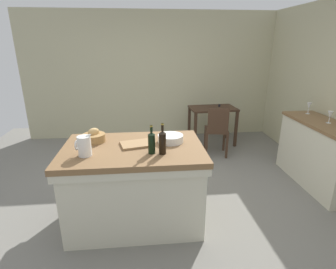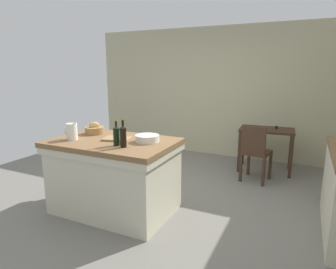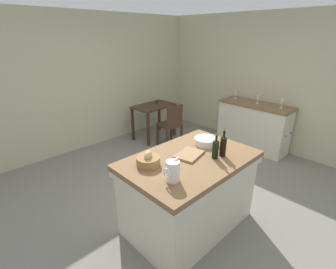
{
  "view_description": "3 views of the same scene",
  "coord_description": "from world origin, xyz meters",
  "px_view_note": "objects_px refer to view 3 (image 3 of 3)",
  "views": [
    {
      "loc": [
        -0.25,
        -3.12,
        1.97
      ],
      "look_at": [
        0.08,
        0.13,
        0.84
      ],
      "focal_mm": 28.39,
      "sensor_mm": 36.0,
      "label": 1
    },
    {
      "loc": [
        1.71,
        -3.25,
        1.75
      ],
      "look_at": [
        0.02,
        0.34,
        0.87
      ],
      "focal_mm": 30.95,
      "sensor_mm": 36.0,
      "label": 2
    },
    {
      "loc": [
        -2.22,
        -2.03,
        2.2
      ],
      "look_at": [
        0.08,
        0.36,
        0.83
      ],
      "focal_mm": 26.35,
      "sensor_mm": 36.0,
      "label": 3
    }
  ],
  "objects_px": {
    "writing_desk": "(154,111)",
    "wine_bottle_amber": "(216,148)",
    "wash_bowl": "(206,141)",
    "wine_glass_far_left": "(282,102)",
    "wine_glass_middle": "(236,93)",
    "wooden_chair": "(171,124)",
    "pitcher": "(173,171)",
    "wine_bottle_dark": "(223,145)",
    "side_cabinet": "(253,126)",
    "wine_glass_left": "(258,98)",
    "bread_basket": "(148,160)",
    "cutting_board": "(189,155)",
    "island_table": "(189,190)"
  },
  "relations": [
    {
      "from": "bread_basket",
      "to": "wine_bottle_amber",
      "type": "bearing_deg",
      "value": -31.81
    },
    {
      "from": "side_cabinet",
      "to": "cutting_board",
      "type": "height_order",
      "value": "cutting_board"
    },
    {
      "from": "writing_desk",
      "to": "wine_bottle_amber",
      "type": "xyz_separation_m",
      "value": [
        -1.32,
        -2.57,
        0.4
      ]
    },
    {
      "from": "wine_glass_left",
      "to": "side_cabinet",
      "type": "bearing_deg",
      "value": 179.65
    },
    {
      "from": "pitcher",
      "to": "wash_bowl",
      "type": "distance_m",
      "value": 0.93
    },
    {
      "from": "pitcher",
      "to": "wine_glass_far_left",
      "type": "relative_size",
      "value": 1.48
    },
    {
      "from": "bread_basket",
      "to": "cutting_board",
      "type": "distance_m",
      "value": 0.5
    },
    {
      "from": "wine_glass_left",
      "to": "wine_glass_middle",
      "type": "distance_m",
      "value": 0.51
    },
    {
      "from": "wash_bowl",
      "to": "wine_bottle_amber",
      "type": "xyz_separation_m",
      "value": [
        -0.22,
        -0.3,
        0.08
      ]
    },
    {
      "from": "writing_desk",
      "to": "wine_bottle_dark",
      "type": "xyz_separation_m",
      "value": [
        -1.21,
        -2.59,
        0.41
      ]
    },
    {
      "from": "wooden_chair",
      "to": "writing_desk",
      "type": "bearing_deg",
      "value": 82.68
    },
    {
      "from": "writing_desk",
      "to": "wine_bottle_dark",
      "type": "relative_size",
      "value": 2.96
    },
    {
      "from": "wash_bowl",
      "to": "wine_bottle_amber",
      "type": "relative_size",
      "value": 0.98
    },
    {
      "from": "side_cabinet",
      "to": "wine_glass_left",
      "type": "xyz_separation_m",
      "value": [
        0.04,
        -0.0,
        0.58
      ]
    },
    {
      "from": "wine_bottle_dark",
      "to": "wine_glass_far_left",
      "type": "xyz_separation_m",
      "value": [
        2.34,
        0.33,
        -0.0
      ]
    },
    {
      "from": "wine_glass_middle",
      "to": "wash_bowl",
      "type": "bearing_deg",
      "value": -156.42
    },
    {
      "from": "bread_basket",
      "to": "pitcher",
      "type": "bearing_deg",
      "value": -93.99
    },
    {
      "from": "wash_bowl",
      "to": "cutting_board",
      "type": "height_order",
      "value": "wash_bowl"
    },
    {
      "from": "cutting_board",
      "to": "pitcher",
      "type": "bearing_deg",
      "value": -154.89
    },
    {
      "from": "cutting_board",
      "to": "wine_bottle_dark",
      "type": "relative_size",
      "value": 1.04
    },
    {
      "from": "wine_glass_far_left",
      "to": "pitcher",
      "type": "bearing_deg",
      "value": -174.36
    },
    {
      "from": "bread_basket",
      "to": "wine_bottle_dark",
      "type": "bearing_deg",
      "value": -29.4
    },
    {
      "from": "cutting_board",
      "to": "wine_bottle_amber",
      "type": "bearing_deg",
      "value": -56.21
    },
    {
      "from": "writing_desk",
      "to": "wash_bowl",
      "type": "bearing_deg",
      "value": -115.85
    },
    {
      "from": "wine_glass_far_left",
      "to": "wine_glass_middle",
      "type": "bearing_deg",
      "value": 88.49
    },
    {
      "from": "wine_bottle_dark",
      "to": "wine_glass_middle",
      "type": "relative_size",
      "value": 1.8
    },
    {
      "from": "wine_glass_far_left",
      "to": "bread_basket",
      "type": "bearing_deg",
      "value": 178.49
    },
    {
      "from": "bread_basket",
      "to": "wine_glass_far_left",
      "type": "xyz_separation_m",
      "value": [
        3.08,
        -0.08,
        0.07
      ]
    },
    {
      "from": "island_table",
      "to": "wash_bowl",
      "type": "bearing_deg",
      "value": 14.6
    },
    {
      "from": "wine_glass_far_left",
      "to": "wash_bowl",
      "type": "bearing_deg",
      "value": -179.8
    },
    {
      "from": "wooden_chair",
      "to": "pitcher",
      "type": "bearing_deg",
      "value": -134.35
    },
    {
      "from": "wooden_chair",
      "to": "wine_glass_far_left",
      "type": "bearing_deg",
      "value": -53.54
    },
    {
      "from": "cutting_board",
      "to": "wine_bottle_amber",
      "type": "distance_m",
      "value": 0.3
    },
    {
      "from": "wine_glass_middle",
      "to": "side_cabinet",
      "type": "bearing_deg",
      "value": -96.14
    },
    {
      "from": "wash_bowl",
      "to": "wine_glass_far_left",
      "type": "relative_size",
      "value": 1.73
    },
    {
      "from": "wine_bottle_amber",
      "to": "wash_bowl",
      "type": "bearing_deg",
      "value": 53.59
    },
    {
      "from": "island_table",
      "to": "wine_bottle_dark",
      "type": "height_order",
      "value": "wine_bottle_dark"
    },
    {
      "from": "wine_bottle_dark",
      "to": "island_table",
      "type": "bearing_deg",
      "value": 144.08
    },
    {
      "from": "writing_desk",
      "to": "wine_bottle_dark",
      "type": "distance_m",
      "value": 2.89
    },
    {
      "from": "pitcher",
      "to": "writing_desk",
      "type": "bearing_deg",
      "value": 52.35
    },
    {
      "from": "side_cabinet",
      "to": "wine_glass_far_left",
      "type": "height_order",
      "value": "wine_glass_far_left"
    },
    {
      "from": "side_cabinet",
      "to": "wine_bottle_amber",
      "type": "bearing_deg",
      "value": -162.14
    },
    {
      "from": "writing_desk",
      "to": "wine_glass_middle",
      "type": "xyz_separation_m",
      "value": [
        1.15,
        -1.28,
        0.42
      ]
    },
    {
      "from": "wine_bottle_dark",
      "to": "wine_glass_far_left",
      "type": "distance_m",
      "value": 2.37
    },
    {
      "from": "wooden_chair",
      "to": "wine_glass_middle",
      "type": "bearing_deg",
      "value": -28.16
    },
    {
      "from": "writing_desk",
      "to": "wash_bowl",
      "type": "height_order",
      "value": "wash_bowl"
    },
    {
      "from": "side_cabinet",
      "to": "pitcher",
      "type": "xyz_separation_m",
      "value": [
        -3.08,
        -0.78,
        0.55
      ]
    },
    {
      "from": "island_table",
      "to": "side_cabinet",
      "type": "distance_m",
      "value": 2.68
    },
    {
      "from": "bread_basket",
      "to": "wine_glass_left",
      "type": "bearing_deg",
      "value": 7.16
    },
    {
      "from": "wine_bottle_amber",
      "to": "wine_glass_middle",
      "type": "distance_m",
      "value": 2.79
    }
  ]
}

